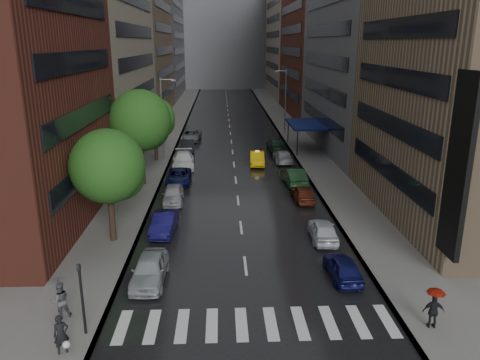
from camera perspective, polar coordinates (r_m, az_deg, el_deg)
name	(u,v)px	position (r m, az deg, el deg)	size (l,w,h in m)	color
ground	(249,302)	(24.86, 1.16, -14.59)	(220.00, 220.00, 0.00)	gray
road	(230,128)	(72.40, -1.24, 6.30)	(14.00, 140.00, 0.01)	black
sidewalk_left	(171,128)	(72.78, -8.39, 6.24)	(4.00, 140.00, 0.15)	gray
sidewalk_right	(288,128)	(73.11, 5.87, 6.38)	(4.00, 140.00, 0.15)	gray
crosswalk	(256,324)	(23.18, 1.99, -17.10)	(13.15, 2.80, 0.01)	silver
buildings_left	(135,21)	(81.24, -12.67, 18.36)	(8.00, 108.00, 38.00)	maroon
buildings_right	(322,27)	(79.67, 9.99, 17.86)	(8.05, 109.10, 36.00)	#937A5B
building_far	(225,30)	(139.28, -1.88, 17.81)	(40.00, 14.00, 32.00)	slate
tree_near	(108,166)	(30.90, -15.83, 1.60)	(4.79, 4.79, 7.64)	#382619
tree_mid	(140,121)	(43.04, -12.09, 7.09)	(5.56, 5.56, 8.85)	#382619
tree_far	(154,118)	(52.19, -10.38, 7.45)	(4.46, 4.46, 7.11)	#382619
taxi	(257,158)	(50.70, 2.11, 2.66)	(1.50, 4.31, 1.42)	yellow
parked_cars_left	(180,170)	(46.18, -7.28, 1.17)	(2.74, 43.63, 1.58)	#A5ABAF
parked_cars_right	(294,176)	(44.06, 6.57, 0.43)	(2.10, 36.91, 1.58)	#10134E
ped_bag_walker	(62,335)	(22.02, -20.93, -17.25)	(0.76, 0.68, 1.75)	black
ped_black_umbrella	(59,294)	(24.29, -21.15, -12.87)	(1.11, 1.03, 2.09)	#535358
ped_red_umbrella	(434,305)	(23.78, 22.62, -13.85)	(1.02, 0.82, 2.01)	black
traffic_light	(82,292)	(22.32, -18.76, -12.84)	(0.18, 0.15, 3.45)	black
street_lamp_left	(163,117)	(52.24, -9.39, 7.54)	(1.74, 0.22, 9.00)	gray
street_lamp_right	(285,100)	(67.33, 5.50, 9.66)	(1.74, 0.22, 9.00)	gray
awning	(306,124)	(58.00, 8.01, 6.72)	(4.00, 8.00, 3.12)	navy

